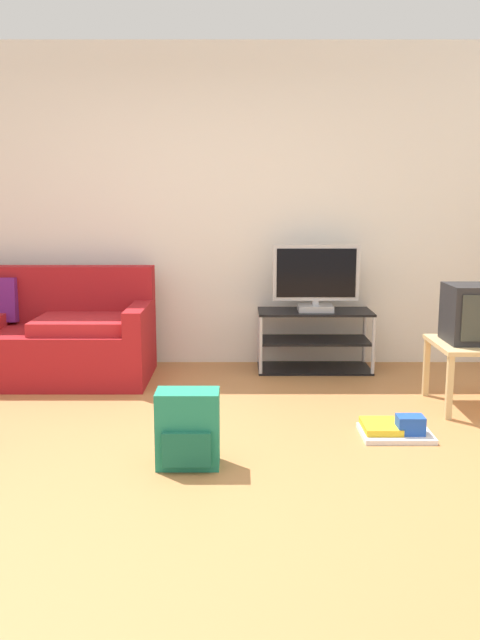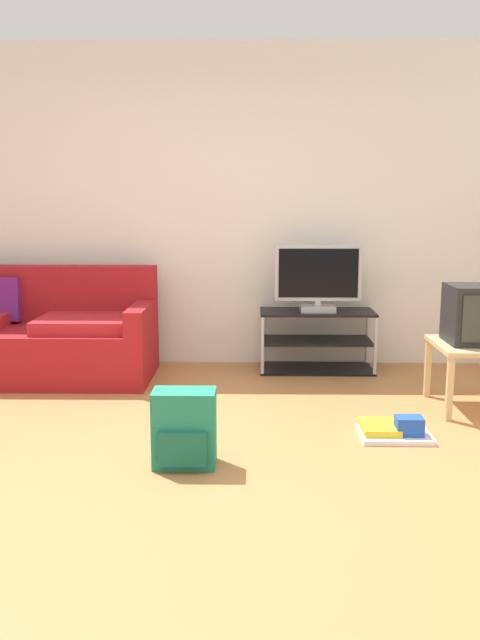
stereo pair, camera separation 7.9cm
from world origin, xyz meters
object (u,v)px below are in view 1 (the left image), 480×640
object	(u,v)px
floor_tray	(395,429)
side_table	(478,351)
couch	(23,338)
crt_tv	(480,314)
flat_tv	(316,279)
backpack	(188,429)
tv_stand	(314,340)

from	to	relation	value
floor_tray	side_table	bearing A→B (deg)	40.31
couch	crt_tv	size ratio (longest dim) A/B	4.60
flat_tv	crt_tv	size ratio (longest dim) A/B	1.60
flat_tv	side_table	size ratio (longest dim) A/B	1.18
flat_tv	side_table	distance (m)	1.47
couch	flat_tv	xyz separation A→B (m)	(2.36, 0.24, 0.45)
crt_tv	backpack	bearing A→B (deg)	-151.03
backpack	crt_tv	bearing A→B (deg)	55.89
flat_tv	side_table	bearing A→B (deg)	-44.93
side_table	crt_tv	world-z (taller)	crt_tv
floor_tray	backpack	bearing A→B (deg)	-159.51
flat_tv	backpack	distance (m)	2.30
crt_tv	side_table	bearing A→B (deg)	-90.00
crt_tv	floor_tray	xyz separation A→B (m)	(-0.69, -0.60, -0.61)
side_table	floor_tray	world-z (taller)	side_table
tv_stand	side_table	xyz separation A→B (m)	(1.00, -1.02, 0.14)
couch	backpack	world-z (taller)	couch
floor_tray	crt_tv	bearing A→B (deg)	41.08
couch	side_table	size ratio (longest dim) A/B	3.39
couch	side_table	world-z (taller)	couch
tv_stand	crt_tv	distance (m)	1.48
couch	floor_tray	world-z (taller)	couch
side_table	backpack	distance (m)	2.18
tv_stand	floor_tray	size ratio (longest dim) A/B	2.23
flat_tv	tv_stand	bearing A→B (deg)	90.00
couch	floor_tray	size ratio (longest dim) A/B	4.81
couch	backpack	xyz separation A→B (m)	(1.46, -1.80, -0.12)
tv_stand	side_table	size ratio (longest dim) A/B	1.58
crt_tv	floor_tray	size ratio (longest dim) A/B	1.05
tv_stand	side_table	world-z (taller)	tv_stand
side_table	floor_tray	xyz separation A→B (m)	(-0.69, -0.58, -0.35)
crt_tv	flat_tv	bearing A→B (deg)	135.54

